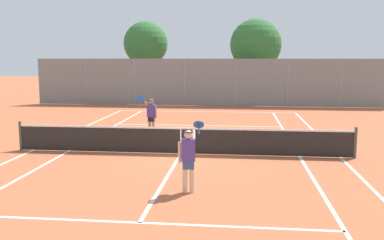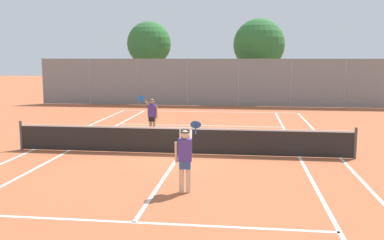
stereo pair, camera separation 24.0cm
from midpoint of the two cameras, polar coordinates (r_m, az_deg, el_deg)
The scene contains 10 objects.
ground_plane at distance 15.19m, azimuth -1.12°, elevation -4.54°, with size 120.00×120.00×0.00m, color #B25B38.
court_line_markings at distance 15.19m, azimuth -1.12°, elevation -4.53°, with size 11.10×23.90×0.01m.
tennis_net at distance 15.08m, azimuth -1.12°, elevation -2.66°, with size 12.00×0.10×1.07m.
player_near_side at distance 10.75m, azimuth -0.28°, elevation -4.90°, with size 0.61×0.77×1.77m.
player_far_left at distance 18.68m, azimuth -4.99°, elevation 0.75°, with size 0.80×0.71×1.77m.
loose_tennis_ball_1 at distance 18.18m, azimuth -11.00°, elevation -2.43°, with size 0.07×0.07×0.07m, color #D1DB33.
loose_tennis_ball_3 at distance 17.96m, azimuth 2.11°, elevation -2.42°, with size 0.07×0.07×0.07m, color #D1DB33.
back_fence at distance 29.93m, azimuth 3.02°, elevation 5.04°, with size 25.02×0.08×3.31m.
tree_behind_left at distance 34.13m, azimuth -5.39°, elevation 9.96°, with size 3.43×3.43×6.17m.
tree_behind_right at distance 32.68m, azimuth 9.05°, elevation 9.71°, with size 3.82×3.82×6.24m.
Camera 2 is at (2.24, -14.64, 3.39)m, focal length 40.00 mm.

